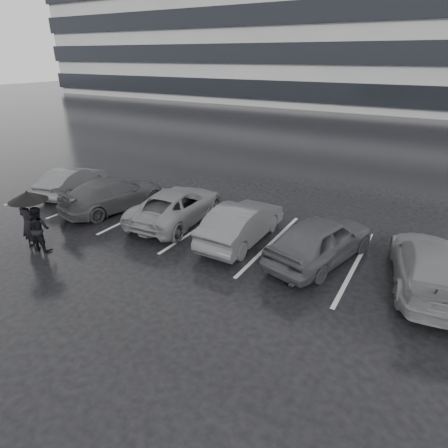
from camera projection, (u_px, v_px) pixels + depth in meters
ground at (217, 273)px, 10.95m from camera, size 160.00×160.00×0.00m
car_main at (321, 239)px, 11.35m from camera, size 2.67×4.47×1.42m
car_west_a at (242, 223)px, 12.61m from camera, size 1.42×4.02×1.32m
car_west_b at (177, 205)px, 14.17m from camera, size 2.52×4.72×1.26m
car_west_c at (114, 194)px, 15.25m from camera, size 2.69×4.69×1.28m
car_west_d at (72, 181)px, 17.02m from camera, size 2.11×3.84×1.20m
car_east at (430, 265)px, 10.08m from camera, size 2.60×4.75×1.30m
pedestrian_left at (28, 223)px, 12.04m from camera, size 0.65×0.44×1.75m
pedestrian_right at (39, 229)px, 11.95m from camera, size 0.79×0.65×1.50m
umbrella at (27, 196)px, 11.62m from camera, size 1.18×1.18×2.00m
stall_stripes at (234, 234)px, 13.28m from camera, size 19.72×5.00×0.00m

